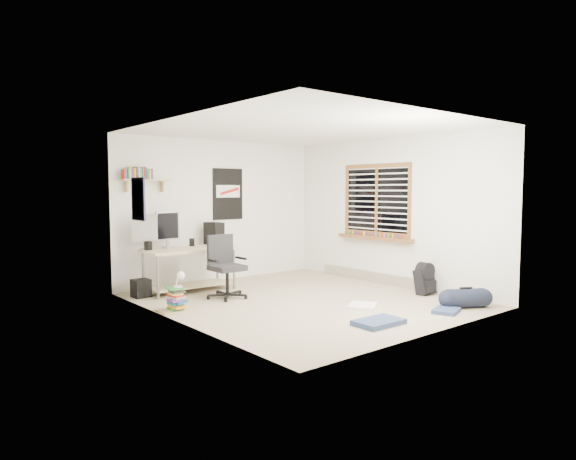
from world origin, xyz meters
TOP-DOWN VIEW (x-y plane):
  - floor at (0.00, 0.00)m, footprint 4.00×4.50m
  - ceiling at (0.00, 0.00)m, footprint 4.00×4.50m
  - back_wall at (0.00, 2.25)m, footprint 4.00×0.01m
  - left_wall at (-2.00, 0.00)m, footprint 0.01×4.50m
  - right_wall at (2.00, 0.00)m, footprint 0.01×4.50m
  - desk at (-0.96, 1.65)m, footprint 1.60×1.15m
  - monitor_left at (-1.59, 1.91)m, footprint 0.39×0.27m
  - monitor_right at (-1.20, 1.91)m, footprint 0.44×0.17m
  - pc_tower at (-0.34, 1.91)m, footprint 0.19×0.39m
  - keyboard at (-1.34, 1.85)m, footprint 0.45×0.20m
  - speaker_left at (-1.59, 1.80)m, footprint 0.11×0.11m
  - speaker_right at (-0.78, 1.89)m, footprint 0.11×0.11m
  - office_chair at (-0.76, 0.85)m, footprint 0.64×0.64m
  - wall_shelf at (-1.45, 2.14)m, footprint 0.80×0.22m
  - poster_back_wall at (0.15, 2.23)m, footprint 0.62×0.03m
  - poster_left_wall at (-1.99, 1.20)m, footprint 0.02×0.42m
  - window at (1.95, 0.30)m, footprint 0.10×1.50m
  - baseboard_heater at (1.96, 0.30)m, footprint 0.08×2.50m
  - backpack at (1.75, -0.88)m, footprint 0.30×0.25m
  - duffel_bag at (1.43, -1.79)m, footprint 0.36×0.36m
  - tshirt at (0.36, -0.86)m, footprint 0.55×0.53m
  - jeans_a at (-0.19, -1.62)m, footprint 0.61×0.40m
  - jeans_b at (0.98, -1.78)m, footprint 0.48×0.42m
  - book_stack at (-1.75, 0.59)m, footprint 0.40×0.33m
  - desk_lamp at (-1.73, 0.57)m, footprint 0.19×0.23m
  - subwoofer at (-1.75, 1.73)m, footprint 0.25×0.25m

SIDE VIEW (x-z plane):
  - floor at x=0.00m, z-range -0.01..0.00m
  - tshirt at x=0.36m, z-range 0.00..0.04m
  - jeans_b at x=0.98m, z-range 0.00..0.05m
  - jeans_a at x=-0.19m, z-range 0.00..0.06m
  - baseboard_heater at x=1.96m, z-range 0.00..0.18m
  - duffel_bag at x=1.43m, z-range -0.12..0.40m
  - subwoofer at x=-1.75m, z-range 0.00..0.28m
  - book_stack at x=-1.75m, z-range 0.01..0.29m
  - backpack at x=1.75m, z-range 0.00..0.40m
  - desk at x=-0.96m, z-range 0.03..0.70m
  - desk_lamp at x=-1.73m, z-range 0.28..0.48m
  - office_chair at x=-0.76m, z-range 0.01..0.97m
  - keyboard at x=-1.34m, z-range 0.67..0.69m
  - speaker_right at x=-0.78m, z-range 0.67..0.83m
  - speaker_left at x=-1.59m, z-range 0.67..0.84m
  - pc_tower at x=-0.34m, z-range 0.67..1.07m
  - monitor_left at x=-1.59m, z-range 0.67..1.10m
  - monitor_right at x=-1.20m, z-range 0.67..1.14m
  - back_wall at x=0.00m, z-range 0.00..2.50m
  - left_wall at x=-2.00m, z-range 0.00..2.50m
  - right_wall at x=2.00m, z-range 0.00..2.50m
  - window at x=1.95m, z-range 0.82..2.08m
  - poster_left_wall at x=-1.99m, z-range 1.20..1.80m
  - poster_back_wall at x=0.15m, z-range 1.09..2.01m
  - wall_shelf at x=-1.45m, z-range 1.66..1.90m
  - ceiling at x=0.00m, z-range 2.50..2.51m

